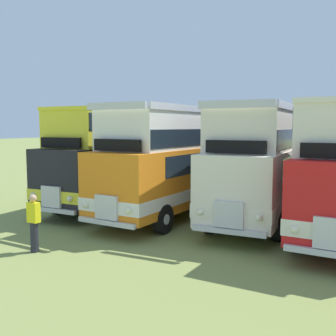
# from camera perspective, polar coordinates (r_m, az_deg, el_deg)

# --- Properties ---
(bus_first_in_row) EXTENTS (2.79, 10.19, 4.49)m
(bus_first_in_row) POSITION_cam_1_polar(r_m,az_deg,el_deg) (19.56, -6.11, 2.23)
(bus_first_in_row) COLOR black
(bus_first_in_row) RESTS_ON ground
(bus_second_in_row) EXTENTS (3.03, 11.16, 4.52)m
(bus_second_in_row) POSITION_cam_1_polar(r_m,az_deg,el_deg) (17.73, 2.74, 1.53)
(bus_second_in_row) COLOR orange
(bus_second_in_row) RESTS_ON ground
(bus_third_in_row) EXTENTS (3.01, 10.04, 4.52)m
(bus_third_in_row) POSITION_cam_1_polar(r_m,az_deg,el_deg) (16.83, 13.63, 1.11)
(bus_third_in_row) COLOR silver
(bus_third_in_row) RESTS_ON ground
(marshal_person) EXTENTS (0.36, 0.24, 1.73)m
(marshal_person) POSITION_cam_1_polar(r_m,az_deg,el_deg) (12.60, -18.54, -7.39)
(marshal_person) COLOR #23232D
(marshal_person) RESTS_ON ground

